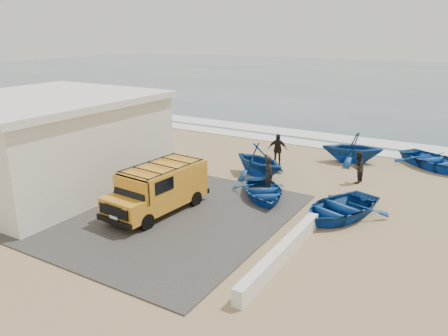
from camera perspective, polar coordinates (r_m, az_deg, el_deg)
The scene contains 16 objects.
ground at distance 19.16m, azimuth -2.67°, elevation -4.38°, with size 160.00×160.00×0.00m, color #9F855C.
slab at distance 18.84m, azimuth -11.15°, elevation -5.02°, with size 12.00×10.00×0.05m, color #43403D.
ocean at distance 71.84m, azimuth 23.13°, elevation 10.48°, with size 180.00×88.00×0.01m, color #385166.
surf_line at distance 29.43m, azimuth 10.29°, elevation 3.27°, with size 180.00×1.60×0.06m, color white.
surf_wash at distance 31.73m, azimuth 11.91°, elevation 4.19°, with size 180.00×2.20×0.04m, color white.
building at distance 22.13m, azimuth -22.22°, elevation 3.21°, with size 8.40×9.40×4.30m.
parapet at distance 14.50m, azimuth 7.56°, elevation -10.94°, with size 0.35×6.00×0.55m, color silver.
van at distance 17.93m, azimuth -8.49°, elevation -2.52°, with size 2.15×4.71×1.96m.
boat_near_left at distance 19.41m, azimuth 5.11°, elevation -3.00°, with size 2.47×3.45×0.72m, color #13489A.
boat_near_right at distance 17.99m, azimuth 14.78°, elevation -5.04°, with size 2.89×4.05×0.84m, color #13489A.
boat_mid_left at distance 22.24m, azimuth 4.55°, elevation 1.05°, with size 2.80×3.24×1.71m, color #13489A.
boat_far_left at distance 25.57m, azimuth 16.44°, elevation 2.59°, with size 2.83×3.28×1.73m, color #13489A.
boat_far_right at distance 26.17m, azimuth 25.83°, elevation 0.88°, with size 2.98×4.17×0.86m, color #13489A.
fisherman_front at distance 20.08m, azimuth 5.86°, elevation -0.82°, with size 0.62×0.41×1.71m, color black.
fisherman_middle at distance 22.20m, azimuth 17.06°, elevation 0.08°, with size 0.76×0.59×1.56m, color black.
fisherman_back at distance 24.26m, azimuth 6.98°, elevation 2.44°, with size 1.03×0.43×1.76m, color black.
Camera 1 is at (9.85, -14.80, 7.16)m, focal length 35.00 mm.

